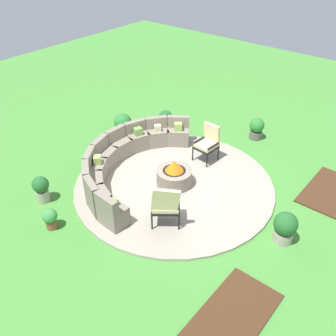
{
  "coord_description": "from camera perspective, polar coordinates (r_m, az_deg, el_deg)",
  "views": [
    {
      "loc": [
        -5.96,
        -4.72,
        5.8
      ],
      "look_at": [
        0.0,
        0.2,
        0.45
      ],
      "focal_mm": 40.5,
      "sensor_mm": 36.0,
      "label": 1
    }
  ],
  "objects": [
    {
      "name": "potted_plant_4",
      "position": [
        8.21,
        17.21,
        -8.42
      ],
      "size": [
        0.5,
        0.5,
        0.73
      ],
      "color": "#A89E8E",
      "rests_on": "ground_plane"
    },
    {
      "name": "lounge_chair_front_left",
      "position": [
        8.03,
        -0.38,
        -5.45
      ],
      "size": [
        0.81,
        0.86,
        1.12
      ],
      "rotation": [
        0.0,
        0.0,
        5.39
      ],
      "color": "black",
      "rests_on": "patio_circle"
    },
    {
      "name": "potted_plant_2",
      "position": [
        11.58,
        -6.79,
        6.56
      ],
      "size": [
        0.54,
        0.54,
        0.72
      ],
      "color": "#605B56",
      "rests_on": "ground_plane"
    },
    {
      "name": "ground_plane",
      "position": [
        9.56,
        0.93,
        -2.65
      ],
      "size": [
        24.0,
        24.0,
        0.0
      ],
      "primitive_type": "plane",
      "color": "#478C38"
    },
    {
      "name": "potted_plant_0",
      "position": [
        9.36,
        -18.55,
        -2.89
      ],
      "size": [
        0.39,
        0.39,
        0.67
      ],
      "color": "#A89E8E",
      "rests_on": "ground_plane"
    },
    {
      "name": "patio_circle",
      "position": [
        9.55,
        0.93,
        -2.51
      ],
      "size": [
        4.98,
        4.98,
        0.06
      ],
      "primitive_type": "cylinder",
      "color": "#9E9384",
      "rests_on": "ground_plane"
    },
    {
      "name": "curved_stone_bench",
      "position": [
        9.88,
        -6.62,
        1.2
      ],
      "size": [
        4.16,
        2.39,
        0.82
      ],
      "color": "gray",
      "rests_on": "patio_circle"
    },
    {
      "name": "mulch_bed_right",
      "position": [
        10.17,
        23.04,
        -3.19
      ],
      "size": [
        1.84,
        1.02,
        0.04
      ],
      "primitive_type": "cube",
      "color": "#472B19",
      "rests_on": "ground_plane"
    },
    {
      "name": "lounge_chair_front_right",
      "position": [
        10.23,
        6.07,
        3.96
      ],
      "size": [
        0.59,
        0.56,
        1.03
      ],
      "rotation": [
        0.0,
        0.0,
        7.79
      ],
      "color": "black",
      "rests_on": "patio_circle"
    },
    {
      "name": "potted_plant_5",
      "position": [
        8.6,
        -17.31,
        -7.19
      ],
      "size": [
        0.33,
        0.33,
        0.5
      ],
      "color": "brown",
      "rests_on": "ground_plane"
    },
    {
      "name": "potted_plant_1",
      "position": [
        11.67,
        13.18,
        5.89
      ],
      "size": [
        0.44,
        0.44,
        0.66
      ],
      "color": "#605B56",
      "rests_on": "ground_plane"
    },
    {
      "name": "mulch_bed_left",
      "position": [
        7.06,
        9.78,
        -21.02
      ],
      "size": [
        1.84,
        1.02,
        0.04
      ],
      "primitive_type": "cube",
      "color": "#472B19",
      "rests_on": "ground_plane"
    },
    {
      "name": "potted_plant_3",
      "position": [
        11.82,
        -0.38,
        7.27
      ],
      "size": [
        0.43,
        0.43,
        0.66
      ],
      "color": "brown",
      "rests_on": "ground_plane"
    },
    {
      "name": "fire_pit",
      "position": [
        9.37,
        0.94,
        -1.08
      ],
      "size": [
        0.88,
        0.88,
        0.69
      ],
      "color": "gray",
      "rests_on": "patio_circle"
    }
  ]
}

